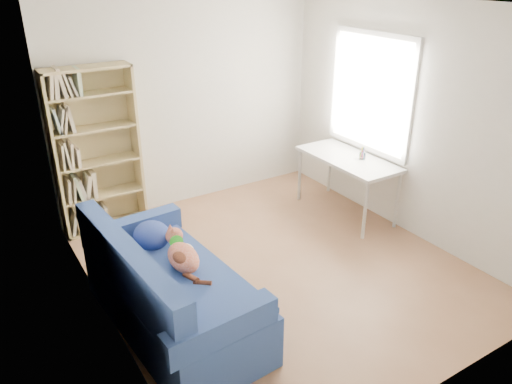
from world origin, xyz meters
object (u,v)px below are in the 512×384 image
Objects in this scene: sofa at (169,292)px; pen_cup at (363,154)px; bookshelf at (97,158)px; desk at (348,162)px.

sofa is 2.99m from pen_cup.
bookshelf is 2.97m from desk.
sofa is at bearing -91.85° from bookshelf.
sofa is at bearing -165.62° from pen_cup.
sofa reaches higher than desk.
pen_cup is at bearing -26.43° from bookshelf.
bookshelf reaches higher than desk.
pen_cup reaches higher than desk.
pen_cup is (0.11, -0.12, 0.12)m from desk.
bookshelf is 1.43× the size of desk.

